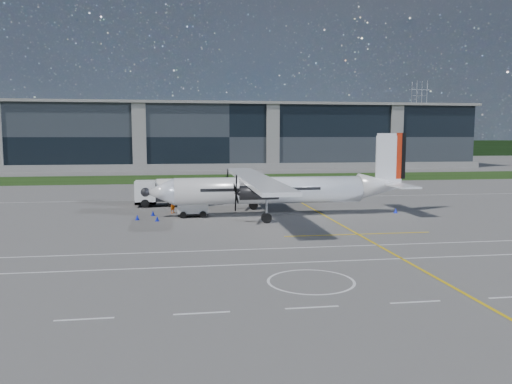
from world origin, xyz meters
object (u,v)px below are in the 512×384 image
fuel_tanker_truck (165,192)px  ground_crew_person (173,203)px  pylon_east (418,118)px  safety_cone_nose_stbd (153,213)px  safety_cone_fwd (137,217)px  baggage_tug (193,207)px  safety_cone_tail (396,211)px  turboprop_aircraft (279,174)px  safety_cone_nose_port (157,218)px  safety_cone_stbdwing (236,198)px

fuel_tanker_truck → ground_crew_person: size_ratio=3.84×
pylon_east → fuel_tanker_truck: bearing=-125.4°
safety_cone_nose_stbd → safety_cone_fwd: bearing=-119.2°
ground_crew_person → safety_cone_fwd: ground_crew_person is taller
baggage_tug → safety_cone_tail: bearing=-2.1°
safety_cone_fwd → safety_cone_tail: same height
pylon_east → turboprop_aircraft: 169.76m
ground_crew_person → safety_cone_fwd: (-3.23, -3.70, -0.81)m
safety_cone_nose_stbd → safety_cone_nose_port: 3.30m
baggage_tug → safety_cone_stbdwing: baggage_tug is taller
baggage_tug → safety_cone_fwd: 5.35m
pylon_east → safety_cone_nose_stbd: (-98.66, -144.14, -14.75)m
pylon_east → safety_cone_tail: (-74.39, -146.00, -14.75)m
safety_cone_stbdwing → safety_cone_nose_port: 16.89m
turboprop_aircraft → safety_cone_nose_port: size_ratio=53.92×
fuel_tanker_truck → safety_cone_nose_port: fuel_tanker_truck is taller
pylon_east → baggage_tug: pylon_east is taller
pylon_east → ground_crew_person: bearing=-124.1°
safety_cone_fwd → safety_cone_nose_port: 2.08m
pylon_east → safety_cone_stbdwing: 160.85m
safety_cone_tail → baggage_tug: bearing=177.9°
fuel_tanker_truck → safety_cone_fwd: fuel_tanker_truck is taller
fuel_tanker_truck → safety_cone_nose_stbd: (-0.99, -6.85, -1.27)m
turboprop_aircraft → baggage_tug: 8.94m
turboprop_aircraft → safety_cone_fwd: bearing=-176.8°
pylon_east → ground_crew_person: (-96.73, -142.77, -13.94)m
fuel_tanker_truck → baggage_tug: bearing=-70.2°
fuel_tanker_truck → safety_cone_nose_port: (-0.43, -10.10, -1.27)m
baggage_tug → safety_cone_nose_port: bearing=-147.2°
pylon_east → safety_cone_fwd: 177.94m
safety_cone_stbdwing → safety_cone_tail: 19.76m
fuel_tanker_truck → ground_crew_person: (0.93, -5.48, -0.47)m
safety_cone_stbdwing → turboprop_aircraft: bearing=-77.4°
safety_cone_nose_port → safety_cone_fwd: bearing=153.7°
pylon_east → safety_cone_nose_port: pylon_east is taller
pylon_east → safety_cone_tail: 164.52m
safety_cone_nose_port → baggage_tug: bearing=32.8°
safety_cone_nose_stbd → safety_cone_nose_port: same height
turboprop_aircraft → safety_cone_tail: turboprop_aircraft is taller
baggage_tug → safety_cone_nose_stbd: (-3.87, 1.13, -0.69)m
ground_crew_person → safety_cone_nose_stbd: ground_crew_person is taller
safety_cone_nose_port → pylon_east: bearing=56.4°
safety_cone_tail → pylon_east: bearing=63.0°
safety_cone_stbdwing → pylon_east: bearing=56.1°
safety_cone_fwd → safety_cone_nose_port: bearing=-26.3°
pylon_east → baggage_tug: (-94.79, -145.27, -14.06)m
safety_cone_tail → fuel_tanker_truck: bearing=159.5°
fuel_tanker_truck → safety_cone_nose_port: bearing=-92.4°
ground_crew_person → baggage_tug: bearing=-107.5°
pylon_east → baggage_tug: bearing=-123.1°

